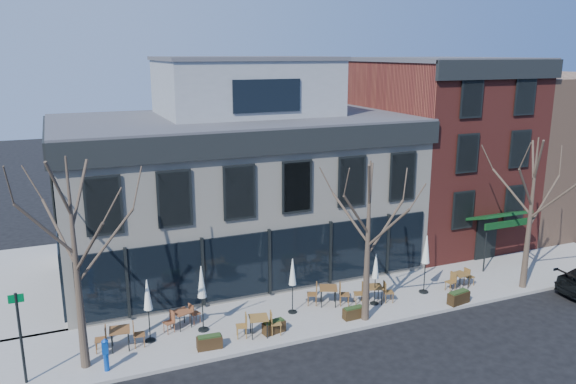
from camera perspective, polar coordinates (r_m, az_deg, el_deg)
name	(u,v)px	position (r m, az deg, el deg)	size (l,w,h in m)	color
ground	(269,298)	(27.39, -1.93, -10.75)	(120.00, 120.00, 0.00)	black
sidewalk_front	(351,303)	(26.84, 6.37, -11.19)	(33.50, 4.70, 0.15)	gray
sidewalk_side	(16,287)	(31.51, -25.89, -8.67)	(4.50, 12.00, 0.15)	gray
corner_building	(236,181)	(30.45, -5.27, 1.15)	(18.39, 10.39, 11.10)	beige
red_brick_building	(435,149)	(36.15, 14.72, 4.27)	(8.20, 11.78, 11.18)	maroon
bg_building	(542,146)	(43.69, 24.38, 4.25)	(12.00, 12.00, 10.00)	#8C664C
tree_corner	(76,262)	(21.33, -20.72, -6.71)	(3.93, 3.98, 7.92)	#382B21
tree_mid	(368,240)	(23.94, 8.14, -4.83)	(3.50, 3.55, 7.04)	#382B21
tree_right	(531,212)	(29.37, 23.44, -1.86)	(3.72, 3.77, 7.48)	#382B21
sign_pole	(20,333)	(21.96, -25.55, -12.78)	(0.50, 0.10, 3.40)	black
call_box	(106,354)	(22.21, -18.03, -15.34)	(0.26, 0.26, 1.29)	#0C3EA0
cafe_set_0	(120,336)	(23.57, -16.70, -13.88)	(1.97, 0.86, 1.02)	brown
cafe_set_1	(182,317)	(24.62, -10.71, -12.40)	(1.75, 0.99, 0.90)	brown
cafe_set_2	(259,324)	(23.59, -2.99, -13.25)	(1.96, 0.91, 1.00)	brown
cafe_set_3	(328,294)	(26.24, 4.11, -10.27)	(2.02, 1.27, 1.05)	brown
cafe_set_4	(374,292)	(26.69, 8.71, -10.04)	(1.94, 0.99, 0.99)	brown
cafe_set_5	(460,279)	(29.19, 17.08, -8.44)	(1.80, 0.80, 0.93)	brown
umbrella_0	(148,298)	(23.23, -14.07, -10.43)	(0.42, 0.42, 2.64)	black
umbrella_1	(202,285)	(23.59, -8.76, -9.36)	(0.46, 0.46, 2.87)	black
umbrella_2	(293,275)	(24.94, 0.47, -8.41)	(0.41, 0.41, 2.55)	black
umbrella_3	(376,269)	(26.08, 8.89, -7.72)	(0.39, 0.39, 2.46)	black
umbrella_4	(426,253)	(27.66, 13.84, -6.00)	(0.46, 0.46, 2.90)	black
planter_0	(209,342)	(22.98, -7.98, -14.85)	(1.02, 0.47, 0.55)	#332211
planter_1	(274,327)	(23.91, -1.44, -13.51)	(1.02, 0.56, 0.54)	#332211
planter_2	(354,313)	(25.23, 6.68, -12.07)	(0.96, 0.41, 0.53)	#312310
planter_3	(459,297)	(27.56, 16.94, -10.19)	(1.15, 0.61, 0.61)	black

